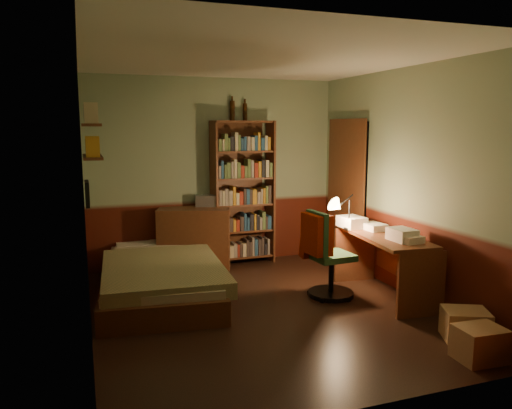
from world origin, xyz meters
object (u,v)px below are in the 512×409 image
object	(u,v)px
bookshelf	(243,193)
office_chair	(332,258)
bed	(160,264)
desk_lamp	(349,206)
cardboard_box_a	(480,344)
dresser	(195,239)
desk	(384,266)
cardboard_box_b	(465,325)
mini_stereo	(207,200)

from	to	relation	value
bookshelf	office_chair	world-z (taller)	bookshelf
bed	desk_lamp	xyz separation A→B (m)	(2.17, -0.54, 0.65)
cardboard_box_a	office_chair	bearing A→B (deg)	102.79
dresser	office_chair	bearing A→B (deg)	-34.01
bed	desk	world-z (taller)	desk
bookshelf	desk	world-z (taller)	bookshelf
office_chair	bookshelf	bearing A→B (deg)	102.66
dresser	desk	world-z (taller)	dresser
dresser	office_chair	world-z (taller)	office_chair
desk_lamp	bed	bearing A→B (deg)	162.28
cardboard_box_b	office_chair	bearing A→B (deg)	112.64
mini_stereo	cardboard_box_b	xyz separation A→B (m)	(1.64, -3.20, -0.79)
mini_stereo	bookshelf	distance (m)	0.52
bed	cardboard_box_b	distance (m)	3.31
bookshelf	office_chair	bearing A→B (deg)	-79.04
bed	desk	distance (m)	2.59
mini_stereo	office_chair	bearing A→B (deg)	-42.42
bed	bookshelf	size ratio (longest dim) A/B	1.15
bookshelf	office_chair	size ratio (longest dim) A/B	2.24
office_chair	mini_stereo	bearing A→B (deg)	116.46
dresser	mini_stereo	size ratio (longest dim) A/B	3.29
desk	bed	bearing A→B (deg)	163.24
bed	dresser	size ratio (longest dim) A/B	2.43
mini_stereo	office_chair	size ratio (longest dim) A/B	0.32
dresser	office_chair	size ratio (longest dim) A/B	1.06
bed	bookshelf	xyz separation A→B (m)	(1.32, 0.94, 0.66)
dresser	desk_lamp	bearing A→B (deg)	-23.07
desk_lamp	bookshelf	bearing A→B (deg)	116.13
desk	cardboard_box_a	size ratio (longest dim) A/B	3.56
mini_stereo	cardboard_box_b	bearing A→B (deg)	-45.94
mini_stereo	bookshelf	xyz separation A→B (m)	(0.52, -0.04, 0.08)
bed	cardboard_box_b	xyz separation A→B (m)	(2.45, -2.22, -0.21)
bookshelf	desk	xyz separation A→B (m)	(1.07, -1.92, -0.65)
desk	office_chair	xyz separation A→B (m)	(-0.56, 0.22, 0.09)
bed	office_chair	size ratio (longest dim) A/B	2.58
mini_stereo	cardboard_box_a	bearing A→B (deg)	-51.04
office_chair	cardboard_box_b	distance (m)	1.61
office_chair	desk	bearing A→B (deg)	-25.52
dresser	cardboard_box_a	xyz separation A→B (m)	(1.65, -3.45, -0.28)
desk_lamp	office_chair	world-z (taller)	desk_lamp
desk	bookshelf	bearing A→B (deg)	124.69
bed	mini_stereo	distance (m)	1.40
bookshelf	desk_lamp	xyz separation A→B (m)	(0.85, -1.48, -0.01)
bed	desk_lamp	distance (m)	2.33
dresser	cardboard_box_b	xyz separation A→B (m)	(1.85, -3.07, -0.29)
mini_stereo	cardboard_box_a	world-z (taller)	mini_stereo
desk_lamp	cardboard_box_a	distance (m)	2.23
desk	cardboard_box_b	bearing A→B (deg)	-82.31
bookshelf	desk_lamp	size ratio (longest dim) A/B	3.67
dresser	mini_stereo	distance (m)	0.56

